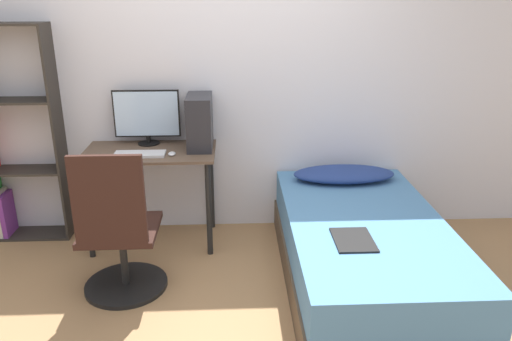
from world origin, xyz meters
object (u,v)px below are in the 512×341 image
at_px(office_chair, 119,241).
at_px(bed, 363,252).
at_px(keyboard, 140,154).
at_px(pc_tower, 200,122).
at_px(monitor, 147,116).

distance_m(office_chair, bed, 1.65).
bearing_deg(keyboard, pc_tower, 22.98).
xyz_separation_m(bed, pc_tower, (-1.14, 0.77, 0.74)).
relative_size(monitor, keyboard, 1.38).
bearing_deg(office_chair, keyboard, 84.91).
distance_m(bed, monitor, 1.95).
height_order(office_chair, pc_tower, pc_tower).
height_order(office_chair, bed, office_chair).
relative_size(bed, pc_tower, 4.77).
height_order(office_chair, keyboard, office_chair).
distance_m(keyboard, pc_tower, 0.52).
distance_m(office_chair, monitor, 1.12).
xyz_separation_m(office_chair, monitor, (0.08, 0.93, 0.62)).
bearing_deg(pc_tower, monitor, 165.08).
height_order(bed, pc_tower, pc_tower).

